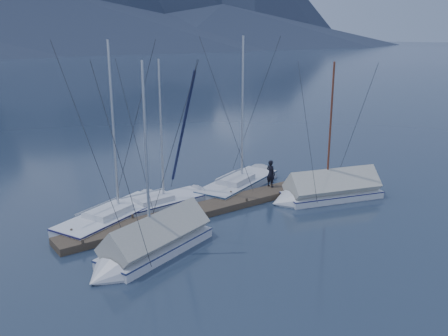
% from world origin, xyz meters
% --- Properties ---
extents(ground, '(1000.00, 1000.00, 0.00)m').
position_xyz_m(ground, '(0.00, 0.00, 0.00)').
color(ground, '#162133').
rests_on(ground, ground).
extents(dock, '(18.00, 1.50, 0.54)m').
position_xyz_m(dock, '(0.00, 2.00, 0.11)').
color(dock, '#382D23').
rests_on(dock, ground).
extents(mooring_posts, '(15.12, 1.52, 0.35)m').
position_xyz_m(mooring_posts, '(-0.50, 2.00, 0.35)').
color(mooring_posts, '#382D23').
rests_on(mooring_posts, ground).
extents(sailboat_open_left, '(7.47, 4.76, 9.60)m').
position_xyz_m(sailboat_open_left, '(-4.70, 4.15, 0.17)').
color(sailboat_open_left, silver).
rests_on(sailboat_open_left, ground).
extents(sailboat_open_mid, '(6.57, 2.78, 8.56)m').
position_xyz_m(sailboat_open_mid, '(-2.02, 4.17, 0.15)').
color(sailboat_open_mid, silver).
rests_on(sailboat_open_mid, ground).
extents(sailboat_open_right, '(7.63, 4.67, 9.77)m').
position_xyz_m(sailboat_open_right, '(3.57, 4.59, 0.17)').
color(sailboat_open_right, '#B8BCC6').
rests_on(sailboat_open_right, ground).
extents(sailboat_covered_near, '(6.78, 3.73, 8.43)m').
position_xyz_m(sailboat_covered_near, '(5.32, -0.26, 0.42)').
color(sailboat_covered_near, silver).
rests_on(sailboat_covered_near, ground).
extents(sailboat_covered_far, '(6.57, 3.79, 8.83)m').
position_xyz_m(sailboat_covered_far, '(-5.97, -0.83, 0.43)').
color(sailboat_covered_far, silver).
rests_on(sailboat_covered_far, ground).
extents(person, '(0.47, 0.64, 1.61)m').
position_xyz_m(person, '(3.70, 2.45, 1.14)').
color(person, black).
rests_on(person, dock).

